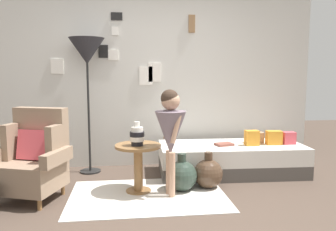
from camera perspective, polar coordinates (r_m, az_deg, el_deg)
ground_plane at (r=3.26m, az=-0.61°, el=-17.21°), size 12.00×12.00×0.00m
gallery_wall at (r=4.91m, az=-3.20°, el=6.67°), size 4.80×0.12×2.60m
rug at (r=3.81m, az=-3.39°, el=-13.41°), size 1.71×1.15×0.01m
armchair at (r=3.91m, az=-21.80°, el=-6.73°), size 0.87×0.76×0.97m
daybed at (r=4.63m, az=10.64°, el=-7.26°), size 1.92×0.86×0.40m
pillow_head at (r=4.80m, az=19.75°, el=-3.60°), size 0.17×0.13×0.16m
pillow_mid at (r=4.70m, az=17.51°, el=-3.60°), size 0.21×0.14×0.18m
pillow_back at (r=4.75m, az=14.60°, el=-3.63°), size 0.21×0.13×0.15m
pillow_extra at (r=4.57m, az=14.02°, el=-3.71°), size 0.17×0.12×0.20m
side_table at (r=3.84m, az=-5.08°, el=-7.32°), size 0.52×0.52×0.55m
vase_striped at (r=3.73m, az=-5.26°, el=-3.44°), size 0.16×0.16×0.27m
floor_lamp at (r=4.61m, az=-13.58°, el=9.98°), size 0.47×0.47×1.80m
person_child at (r=3.62m, az=0.43°, el=-2.17°), size 0.34×0.34×1.18m
book_on_daybed at (r=4.50m, az=9.49°, el=-4.84°), size 0.25×0.21×0.03m
demijohn_near at (r=3.92m, az=2.34°, el=-10.11°), size 0.35×0.35×0.44m
demijohn_far at (r=4.04m, az=6.84°, el=-9.70°), size 0.34×0.34×0.43m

